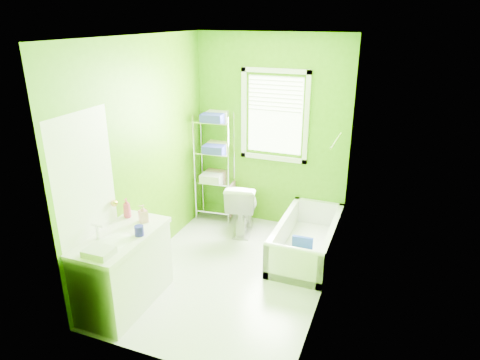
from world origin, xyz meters
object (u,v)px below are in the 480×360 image
at_px(bathtub, 306,244).
at_px(vanity, 123,268).
at_px(wire_shelf_unit, 216,156).
at_px(toilet, 243,206).

distance_m(bathtub, vanity, 2.21).
relative_size(vanity, wire_shelf_unit, 0.67).
bearing_deg(bathtub, vanity, -133.36).
xyz_separation_m(toilet, vanity, (-0.54, -1.94, 0.06)).
relative_size(bathtub, vanity, 1.37).
bearing_deg(wire_shelf_unit, toilet, -26.40).
xyz_separation_m(toilet, wire_shelf_unit, (-0.50, 0.25, 0.59)).
height_order(bathtub, vanity, vanity).
xyz_separation_m(bathtub, toilet, (-0.96, 0.34, 0.21)).
relative_size(bathtub, wire_shelf_unit, 0.92).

